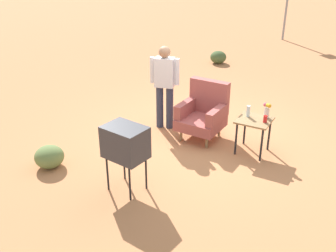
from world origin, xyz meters
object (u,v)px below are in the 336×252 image
object	(u,v)px
person_standing	(165,82)
bottle_short_clear	(248,111)
tv_on_stand	(125,143)
armchair	(204,112)
soda_can_red	(265,119)
side_table	(254,124)
road_sign	(287,2)
flower_vase	(267,110)

from	to	relation	value
person_standing	bottle_short_clear	xyz separation A→B (m)	(1.70, -0.08, -0.21)
bottle_short_clear	tv_on_stand	bearing A→B (deg)	-118.22
armchair	soda_can_red	world-z (taller)	armchair
side_table	person_standing	distance (m)	1.89
tv_on_stand	person_standing	distance (m)	2.24
road_sign	bottle_short_clear	xyz separation A→B (m)	(1.64, -8.94, -0.65)
side_table	person_standing	size ratio (longest dim) A/B	0.38
road_sign	flower_vase	distance (m)	9.06
side_table	road_sign	distance (m)	9.21
bottle_short_clear	soda_can_red	distance (m)	0.34
armchair	tv_on_stand	size ratio (longest dim) A/B	1.03
armchair	side_table	distance (m)	1.02
side_table	flower_vase	bearing A→B (deg)	48.37
tv_on_stand	soda_can_red	size ratio (longest dim) A/B	8.44
side_table	road_sign	size ratio (longest dim) A/B	0.26
person_standing	soda_can_red	size ratio (longest dim) A/B	13.44
tv_on_stand	road_sign	bearing A→B (deg)	92.73
bottle_short_clear	flower_vase	distance (m)	0.31
armchair	flower_vase	distance (m)	1.19
bottle_short_clear	soda_can_red	bearing A→B (deg)	-15.12
side_table	bottle_short_clear	bearing A→B (deg)	157.89
tv_on_stand	person_standing	bearing A→B (deg)	105.26
flower_vase	person_standing	bearing A→B (deg)	-179.14
armchair	soda_can_red	size ratio (longest dim) A/B	8.69
road_sign	soda_can_red	xyz separation A→B (m)	(1.97, -9.03, -0.69)
person_standing	soda_can_red	distance (m)	2.05
side_table	bottle_short_clear	size ratio (longest dim) A/B	3.14
tv_on_stand	road_sign	world-z (taller)	road_sign
side_table	flower_vase	distance (m)	0.33
tv_on_stand	soda_can_red	world-z (taller)	tv_on_stand
side_table	soda_can_red	distance (m)	0.24
soda_can_red	flower_vase	xyz separation A→B (m)	(-0.04, 0.20, 0.09)
soda_can_red	side_table	bearing A→B (deg)	170.51
bottle_short_clear	soda_can_red	xyz separation A→B (m)	(0.33, -0.09, -0.04)
road_sign	person_standing	bearing A→B (deg)	-90.40
armchair	side_table	xyz separation A→B (m)	(1.01, -0.14, 0.04)
soda_can_red	person_standing	bearing A→B (deg)	175.26
person_standing	bottle_short_clear	bearing A→B (deg)	-2.67
tv_on_stand	road_sign	xyz separation A→B (m)	(-0.53, 11.02, 0.60)
armchair	person_standing	bearing A→B (deg)	-179.97
soda_can_red	flower_vase	size ratio (longest dim) A/B	0.46
armchair	person_standing	distance (m)	0.94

